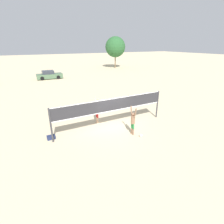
# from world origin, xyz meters

# --- Properties ---
(ground_plane) EXTENTS (200.00, 200.00, 0.00)m
(ground_plane) POSITION_xyz_m (0.00, 0.00, 0.00)
(ground_plane) COLOR beige
(volleyball_net) EXTENTS (8.82, 0.11, 2.33)m
(volleyball_net) POSITION_xyz_m (0.00, 0.00, 1.69)
(volleyball_net) COLOR #38383D
(volleyball_net) RESTS_ON ground_plane
(player_spiker) EXTENTS (0.28, 0.69, 2.04)m
(player_spiker) POSITION_xyz_m (0.79, -1.57, 1.07)
(player_spiker) COLOR #8C664C
(player_spiker) RESTS_ON ground_plane
(player_blocker) EXTENTS (0.28, 0.71, 2.15)m
(player_blocker) POSITION_xyz_m (-0.63, 1.33, 1.13)
(player_blocker) COLOR beige
(player_blocker) RESTS_ON ground_plane
(volleyball) EXTENTS (0.23, 0.23, 0.23)m
(volleyball) POSITION_xyz_m (1.09, -2.17, 0.11)
(volleyball) COLOR silver
(volleyball) RESTS_ON ground_plane
(gear_bag) EXTENTS (0.52, 0.32, 0.26)m
(gear_bag) POSITION_xyz_m (-4.40, 0.43, 0.13)
(gear_bag) COLOR navy
(gear_bag) RESTS_ON ground_plane
(parked_car_near) EXTENTS (4.43, 2.07, 1.46)m
(parked_car_near) POSITION_xyz_m (-0.72, 22.57, 0.65)
(parked_car_near) COLOR #4C6B4C
(parked_car_near) RESTS_ON ground_plane
(tree_left_cluster) EXTENTS (5.00, 5.00, 7.62)m
(tree_left_cluster) POSITION_xyz_m (17.11, 30.30, 5.11)
(tree_left_cluster) COLOR brown
(tree_left_cluster) RESTS_ON ground_plane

